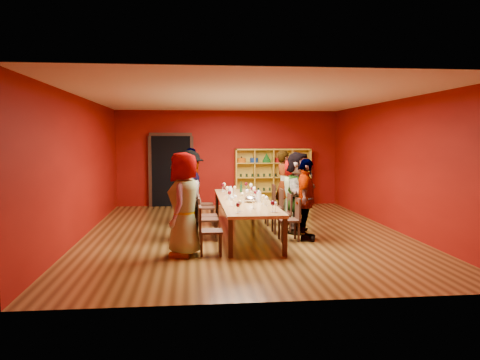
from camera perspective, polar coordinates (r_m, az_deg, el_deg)
The scene contains 50 objects.
room_shell at distance 10.39m, azimuth 0.51°, elevation 1.69°, with size 7.10×9.10×3.04m.
tasting_table at distance 10.47m, azimuth 0.51°, elevation -2.69°, with size 1.10×4.50×0.75m.
doorway at distance 14.79m, azimuth -8.39°, elevation 1.15°, with size 1.40×0.17×2.30m.
shelving_unit at distance 14.89m, azimuth 3.98°, elevation 0.69°, with size 2.40×0.40×1.80m.
chair_person_left_0 at distance 8.55m, azimuth -4.13°, elevation -5.84°, with size 0.42×0.42×0.89m.
person_left_0 at distance 8.47m, azimuth -6.83°, elevation -2.94°, with size 0.91×0.50×1.87m, color #4E4F53.
chair_person_left_1 at distance 9.78m, azimuth -4.37°, elevation -4.46°, with size 0.42×0.42×0.89m.
person_left_1 at distance 9.72m, azimuth -6.64°, elevation -2.13°, with size 0.66×0.48×1.80m, color #5A7CBA.
chair_person_left_2 at distance 10.24m, azimuth -4.44°, elevation -4.04°, with size 0.42×0.42×0.89m.
person_left_2 at distance 10.19m, azimuth -6.50°, elevation -2.25°, with size 0.80×0.44×1.64m, color #5C87BD.
chair_person_left_3 at distance 11.44m, azimuth -4.61°, elevation -3.08°, with size 0.42×0.42×0.89m.
person_left_3 at distance 11.39m, azimuth -6.12°, elevation -0.98°, with size 1.19×0.49×1.84m, color #BE7F8C.
chair_person_left_4 at distance 12.08m, azimuth -4.68°, elevation -2.65°, with size 0.42×0.42×0.89m.
person_left_4 at distance 12.03m, azimuth -5.92°, elevation -0.56°, with size 1.10×0.50×1.88m, color #525157.
chair_person_right_1 at distance 9.77m, azimuth 6.44°, elevation -4.49°, with size 0.42×0.42×0.89m.
person_right_1 at distance 9.78m, azimuth 8.02°, elevation -2.39°, with size 1.00×0.45×1.70m, color pink.
chair_person_right_2 at distance 10.55m, azimuth 5.49°, elevation -3.77°, with size 0.42×0.42×0.89m.
person_right_2 at distance 10.56m, azimuth 7.06°, elevation -1.50°, with size 1.69×0.49×1.82m, color #5E8FC2.
chair_person_right_3 at distance 11.53m, azimuth 4.50°, elevation -3.02°, with size 0.42×0.42×0.89m.
person_right_3 at distance 11.56m, azimuth 6.35°, elevation -1.44°, with size 0.79×0.43×1.62m, color beige.
chair_person_right_4 at distance 12.55m, azimuth 3.63°, elevation -2.36°, with size 0.42×0.42×0.89m.
person_right_4 at distance 12.58m, azimuth 5.38°, elevation -0.50°, with size 0.66×0.48×1.80m, color #5F89C4.
wine_glass_0 at distance 12.40m, azimuth 0.75°, elevation -0.53°, with size 0.09×0.09×0.21m.
wine_glass_1 at distance 11.44m, azimuth 1.49°, elevation -1.10°, with size 0.07×0.07×0.19m.
wine_glass_2 at distance 12.14m, azimuth -2.12°, elevation -0.65°, with size 0.09×0.09×0.22m.
wine_glass_3 at distance 9.12m, azimuth 1.66°, elevation -2.71°, with size 0.07×0.07×0.18m.
wine_glass_4 at distance 9.49m, azimuth 3.24°, elevation -2.30°, with size 0.08×0.08×0.20m.
wine_glass_5 at distance 11.41m, azimuth -1.75°, elevation -1.09°, with size 0.08×0.08×0.19m.
wine_glass_6 at distance 8.71m, azimuth 4.01°, elevation -2.89°, with size 0.09×0.09×0.22m.
wine_glass_7 at distance 10.04m, azimuth 0.29°, elevation -1.84°, with size 0.09×0.09×0.21m.
wine_glass_8 at distance 8.72m, azimuth -0.03°, elevation -2.89°, with size 0.08×0.08×0.21m.
wine_glass_9 at distance 8.57m, azimuth -0.25°, elevation -3.11°, with size 0.08×0.08×0.19m.
wine_glass_10 at distance 10.40m, azimuth -1.28°, elevation -1.60°, with size 0.09×0.09×0.21m.
wine_glass_11 at distance 9.43m, azimuth -0.98°, elevation -2.35°, with size 0.08×0.08×0.20m.
wine_glass_12 at distance 11.68m, azimuth -0.64°, elevation -0.98°, with size 0.07×0.07×0.18m.
wine_glass_13 at distance 10.56m, azimuth 2.08°, elevation -1.61°, with size 0.08×0.08×0.19m.
wine_glass_14 at distance 10.55m, azimuth -1.45°, elevation -1.65°, with size 0.07×0.07×0.18m.
wine_glass_15 at distance 11.33m, azimuth 1.74°, elevation -1.10°, with size 0.08×0.08×0.20m.
wine_glass_16 at distance 8.71m, azimuth 4.34°, elevation -3.01°, with size 0.08×0.08×0.19m.
wine_glass_17 at distance 9.63m, azimuth -0.57°, elevation -2.16°, with size 0.08×0.08×0.21m.
wine_glass_18 at distance 10.47m, azimuth 1.93°, elevation -1.58°, with size 0.08×0.08×0.21m.
wine_glass_19 at distance 9.73m, azimuth 2.87°, elevation -2.10°, with size 0.08×0.08×0.20m.
wine_glass_20 at distance 11.29m, azimuth -1.57°, elevation -1.06°, with size 0.09×0.09×0.22m.
wine_glass_21 at distance 12.09m, azimuth 1.34°, elevation -0.68°, with size 0.09×0.09×0.21m.
wine_glass_22 at distance 10.86m, azimuth 0.87°, elevation -1.39°, with size 0.08×0.08×0.20m.
wine_glass_23 at distance 12.21m, azimuth -1.94°, elevation -0.60°, with size 0.09×0.09×0.22m.
spittoon_bowl at distance 10.05m, azimuth 1.31°, elevation -2.35°, with size 0.27×0.27×0.15m, color #BBBDC2.
carafe_a at distance 10.65m, azimuth -1.18°, elevation -1.60°, with size 0.12×0.12×0.28m.
carafe_b at distance 10.07m, azimuth 2.31°, elevation -2.05°, with size 0.10×0.10×0.26m.
wine_bottle at distance 11.92m, azimuth 0.13°, elevation -1.00°, with size 0.07×0.07×0.28m.
Camera 1 is at (-1.17, -10.31, 2.10)m, focal length 35.00 mm.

